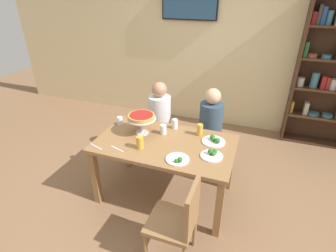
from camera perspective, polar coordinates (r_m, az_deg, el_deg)
name	(u,v)px	position (r m, az deg, el deg)	size (l,w,h in m)	color
ground_plane	(165,194)	(3.31, -0.61, -14.50)	(12.00, 12.00, 0.00)	#846042
rear_partition	(211,44)	(4.64, 9.30, 17.26)	(8.00, 0.12, 2.80)	beige
dining_table	(165,150)	(2.92, -0.67, -5.15)	(1.51, 0.88, 0.74)	olive
bookshelf	(336,72)	(4.55, 32.75, 9.87)	(1.10, 0.30, 2.21)	#422819
television	(190,3)	(4.57, 4.72, 25.13)	(0.91, 0.05, 0.51)	black
diner_far_left	(160,127)	(3.70, -1.75, -0.22)	(0.34, 0.34, 1.15)	#382D28
diner_far_right	(210,136)	(3.53, 9.03, -2.06)	(0.34, 0.34, 1.15)	#382D28
chair_near_right	(179,220)	(2.37, 2.41, -19.71)	(0.40, 0.40, 0.87)	olive
deep_dish_pizza_stand	(141,118)	(2.96, -5.80, 1.75)	(0.33, 0.33, 0.24)	silver
salad_plate_near_diner	(214,141)	(2.90, 9.96, -3.15)	(0.25, 0.25, 0.07)	white
salad_plate_far_diner	(178,159)	(2.57, 2.14, -7.25)	(0.23, 0.23, 0.07)	white
salad_plate_spare	(212,154)	(2.67, 9.52, -6.12)	(0.22, 0.22, 0.07)	white
beer_glass_amber_tall	(200,130)	(2.99, 6.94, -0.81)	(0.07, 0.07, 0.14)	gold
beer_glass_amber_short	(140,142)	(2.74, -6.12, -3.58)	(0.07, 0.07, 0.14)	gold
water_glass_clear_near	(120,121)	(3.25, -10.41, 1.11)	(0.07, 0.07, 0.10)	white
water_glass_clear_far	(175,124)	(3.12, 1.58, 0.49)	(0.07, 0.07, 0.12)	white
water_glass_clear_spare	(163,129)	(3.00, -1.01, -0.73)	(0.07, 0.07, 0.11)	white
cutlery_fork_near	(96,147)	(2.89, -15.45, -4.33)	(0.18, 0.02, 0.01)	silver
cutlery_knife_near	(117,149)	(2.80, -11.02, -4.90)	(0.18, 0.02, 0.01)	silver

